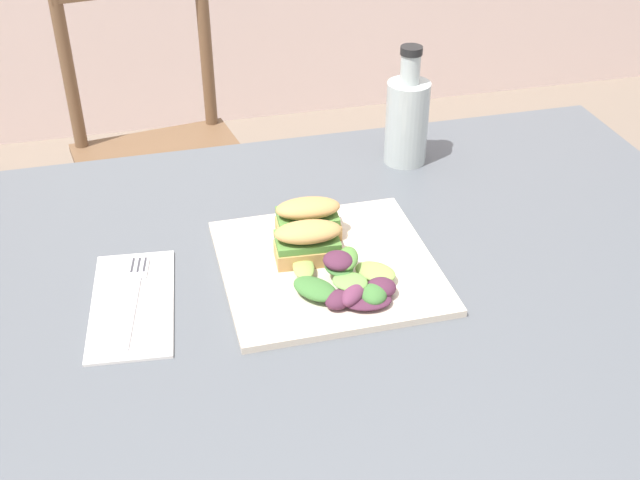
{
  "coord_description": "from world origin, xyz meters",
  "views": [
    {
      "loc": [
        -0.2,
        -0.84,
        1.36
      ],
      "look_at": [
        0.02,
        0.04,
        0.76
      ],
      "focal_mm": 44.91,
      "sensor_mm": 36.0,
      "label": 1
    }
  ],
  "objects_px": {
    "dining_table": "(308,359)",
    "bottle_cold_brew": "(407,124)",
    "chair_wooden_far": "(162,157)",
    "plate_lunch": "(327,265)",
    "sandwich_half_back": "(308,217)",
    "sandwich_half_front": "(309,241)",
    "fork_on_napkin": "(134,293)"
  },
  "relations": [
    {
      "from": "dining_table",
      "to": "bottle_cold_brew",
      "type": "bearing_deg",
      "value": 51.31
    },
    {
      "from": "chair_wooden_far",
      "to": "bottle_cold_brew",
      "type": "relative_size",
      "value": 4.45
    },
    {
      "from": "chair_wooden_far",
      "to": "plate_lunch",
      "type": "distance_m",
      "value": 1.0
    },
    {
      "from": "plate_lunch",
      "to": "sandwich_half_back",
      "type": "xyz_separation_m",
      "value": [
        -0.01,
        0.07,
        0.03
      ]
    },
    {
      "from": "dining_table",
      "to": "sandwich_half_front",
      "type": "distance_m",
      "value": 0.17
    },
    {
      "from": "bottle_cold_brew",
      "to": "fork_on_napkin",
      "type": "bearing_deg",
      "value": -150.04
    },
    {
      "from": "dining_table",
      "to": "chair_wooden_far",
      "type": "height_order",
      "value": "chair_wooden_far"
    },
    {
      "from": "sandwich_half_back",
      "to": "fork_on_napkin",
      "type": "height_order",
      "value": "sandwich_half_back"
    },
    {
      "from": "chair_wooden_far",
      "to": "fork_on_napkin",
      "type": "bearing_deg",
      "value": -95.15
    },
    {
      "from": "chair_wooden_far",
      "to": "sandwich_half_back",
      "type": "relative_size",
      "value": 9.39
    },
    {
      "from": "dining_table",
      "to": "plate_lunch",
      "type": "distance_m",
      "value": 0.14
    },
    {
      "from": "sandwich_half_back",
      "to": "bottle_cold_brew",
      "type": "xyz_separation_m",
      "value": [
        0.21,
        0.19,
        0.03
      ]
    },
    {
      "from": "plate_lunch",
      "to": "bottle_cold_brew",
      "type": "xyz_separation_m",
      "value": [
        0.2,
        0.27,
        0.06
      ]
    },
    {
      "from": "dining_table",
      "to": "sandwich_half_front",
      "type": "bearing_deg",
      "value": 72.23
    },
    {
      "from": "chair_wooden_far",
      "to": "plate_lunch",
      "type": "height_order",
      "value": "chair_wooden_far"
    },
    {
      "from": "dining_table",
      "to": "sandwich_half_front",
      "type": "height_order",
      "value": "sandwich_half_front"
    },
    {
      "from": "sandwich_half_back",
      "to": "bottle_cold_brew",
      "type": "bearing_deg",
      "value": 42.46
    },
    {
      "from": "dining_table",
      "to": "bottle_cold_brew",
      "type": "relative_size",
      "value": 6.5
    },
    {
      "from": "dining_table",
      "to": "sandwich_half_back",
      "type": "relative_size",
      "value": 13.72
    },
    {
      "from": "chair_wooden_far",
      "to": "fork_on_napkin",
      "type": "relative_size",
      "value": 4.69
    },
    {
      "from": "dining_table",
      "to": "plate_lunch",
      "type": "relative_size",
      "value": 4.54
    },
    {
      "from": "dining_table",
      "to": "sandwich_half_back",
      "type": "xyz_separation_m",
      "value": [
        0.03,
        0.1,
        0.16
      ]
    },
    {
      "from": "chair_wooden_far",
      "to": "sandwich_half_back",
      "type": "xyz_separation_m",
      "value": [
        0.16,
        -0.87,
        0.33
      ]
    },
    {
      "from": "plate_lunch",
      "to": "sandwich_half_front",
      "type": "bearing_deg",
      "value": 146.45
    },
    {
      "from": "chair_wooden_far",
      "to": "plate_lunch",
      "type": "bearing_deg",
      "value": -79.84
    },
    {
      "from": "chair_wooden_far",
      "to": "sandwich_half_back",
      "type": "distance_m",
      "value": 0.95
    },
    {
      "from": "dining_table",
      "to": "sandwich_half_back",
      "type": "distance_m",
      "value": 0.2
    },
    {
      "from": "plate_lunch",
      "to": "sandwich_half_front",
      "type": "distance_m",
      "value": 0.04
    },
    {
      "from": "sandwich_half_back",
      "to": "fork_on_napkin",
      "type": "bearing_deg",
      "value": -164.09
    },
    {
      "from": "fork_on_napkin",
      "to": "bottle_cold_brew",
      "type": "relative_size",
      "value": 0.95
    },
    {
      "from": "dining_table",
      "to": "plate_lunch",
      "type": "xyz_separation_m",
      "value": [
        0.04,
        0.03,
        0.13
      ]
    },
    {
      "from": "dining_table",
      "to": "bottle_cold_brew",
      "type": "xyz_separation_m",
      "value": [
        0.24,
        0.3,
        0.19
      ]
    }
  ]
}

